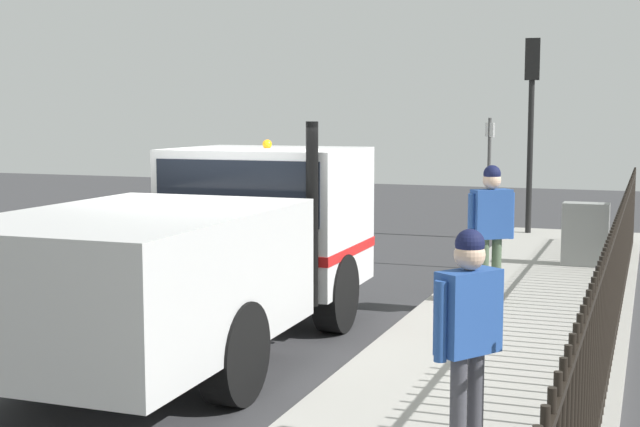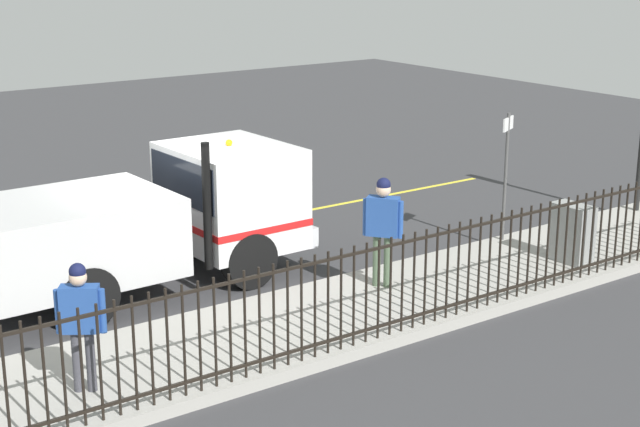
% 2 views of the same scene
% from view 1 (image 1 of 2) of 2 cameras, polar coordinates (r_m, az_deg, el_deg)
% --- Properties ---
extents(ground_plane, '(46.42, 46.42, 0.00)m').
position_cam_1_polar(ground_plane, '(10.45, -6.21, -8.29)').
color(ground_plane, '#38383A').
rests_on(ground_plane, ground).
extents(sidewalk_slab, '(2.62, 21.10, 0.17)m').
position_cam_1_polar(sidewalk_slab, '(9.47, 11.04, -9.40)').
color(sidewalk_slab, '#A3A099').
rests_on(sidewalk_slab, ground).
extents(lane_marking, '(0.12, 18.99, 0.01)m').
position_cam_1_polar(lane_marking, '(11.65, -16.48, -6.96)').
color(lane_marking, yellow).
rests_on(lane_marking, ground).
extents(work_truck, '(2.40, 6.07, 2.57)m').
position_cam_1_polar(work_truck, '(9.94, -6.78, -1.78)').
color(work_truck, white).
rests_on(work_truck, ground).
extents(worker_standing, '(0.55, 0.50, 1.82)m').
position_cam_1_polar(worker_standing, '(11.75, 10.98, -0.36)').
color(worker_standing, '#264C99').
rests_on(worker_standing, sidewalk_slab).
extents(pedestrian_distant, '(0.44, 0.54, 1.69)m').
position_cam_1_polar(pedestrian_distant, '(6.35, 9.55, -6.84)').
color(pedestrian_distant, '#264C99').
rests_on(pedestrian_distant, sidewalk_slab).
extents(iron_fence, '(0.04, 17.97, 1.46)m').
position_cam_1_polar(iron_fence, '(9.17, 18.37, -4.85)').
color(iron_fence, black).
rests_on(iron_fence, sidewalk_slab).
extents(traffic_light_near, '(0.32, 0.24, 4.03)m').
position_cam_1_polar(traffic_light_near, '(18.93, 13.48, 7.40)').
color(traffic_light_near, black).
rests_on(traffic_light_near, sidewalk_slab).
extents(utility_cabinet, '(0.74, 0.41, 1.03)m').
position_cam_1_polar(utility_cabinet, '(15.16, 16.75, -1.28)').
color(utility_cabinet, gray).
rests_on(utility_cabinet, sidewalk_slab).
extents(traffic_cone, '(0.40, 0.40, 0.56)m').
position_cam_1_polar(traffic_cone, '(11.92, -12.23, -5.17)').
color(traffic_cone, orange).
rests_on(traffic_cone, ground).
extents(street_sign, '(0.24, 0.46, 2.42)m').
position_cam_1_polar(street_sign, '(15.23, 10.84, 2.64)').
color(street_sign, '#4C4C4C').
rests_on(street_sign, sidewalk_slab).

